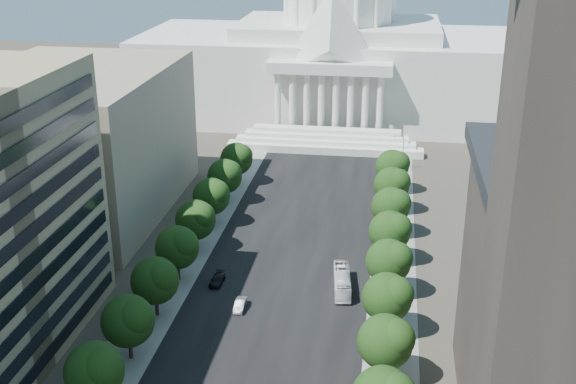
% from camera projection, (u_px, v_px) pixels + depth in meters
% --- Properties ---
extents(road_asphalt, '(30.00, 260.00, 0.01)m').
position_uv_depth(road_asphalt, '(295.00, 242.00, 140.03)').
color(road_asphalt, black).
rests_on(road_asphalt, ground).
extents(sidewalk_left, '(8.00, 260.00, 0.02)m').
position_uv_depth(sidewalk_left, '(200.00, 236.00, 142.63)').
color(sidewalk_left, gray).
rests_on(sidewalk_left, ground).
extents(sidewalk_right, '(8.00, 260.00, 0.02)m').
position_uv_depth(sidewalk_right, '(394.00, 248.00, 137.44)').
color(sidewalk_right, gray).
rests_on(sidewalk_right, ground).
extents(capitol, '(120.00, 56.00, 73.00)m').
position_uv_depth(capitol, '(338.00, 51.00, 220.17)').
color(capitol, white).
rests_on(capitol, ground).
extents(office_block_left_far, '(38.00, 52.00, 30.00)m').
position_uv_depth(office_block_left_far, '(74.00, 142.00, 150.34)').
color(office_block_left_far, gray).
rests_on(office_block_left_far, ground).
extents(tree_l_c, '(7.79, 7.60, 9.97)m').
position_uv_depth(tree_l_c, '(96.00, 370.00, 90.17)').
color(tree_l_c, '#33261C').
rests_on(tree_l_c, ground).
extents(tree_l_d, '(7.79, 7.60, 9.97)m').
position_uv_depth(tree_l_d, '(130.00, 320.00, 101.22)').
color(tree_l_d, '#33261C').
rests_on(tree_l_d, ground).
extents(tree_l_e, '(7.79, 7.60, 9.97)m').
position_uv_depth(tree_l_e, '(156.00, 280.00, 112.28)').
color(tree_l_e, '#33261C').
rests_on(tree_l_e, ground).
extents(tree_l_f, '(7.79, 7.60, 9.97)m').
position_uv_depth(tree_l_f, '(179.00, 247.00, 123.34)').
color(tree_l_f, '#33261C').
rests_on(tree_l_f, ground).
extents(tree_l_g, '(7.79, 7.60, 9.97)m').
position_uv_depth(tree_l_g, '(197.00, 219.00, 134.39)').
color(tree_l_g, '#33261C').
rests_on(tree_l_g, ground).
extents(tree_l_h, '(7.79, 7.60, 9.97)m').
position_uv_depth(tree_l_h, '(213.00, 195.00, 145.45)').
color(tree_l_h, '#33261C').
rests_on(tree_l_h, ground).
extents(tree_l_i, '(7.79, 7.60, 9.97)m').
position_uv_depth(tree_l_i, '(226.00, 175.00, 156.50)').
color(tree_l_i, '#33261C').
rests_on(tree_l_i, ground).
extents(tree_l_j, '(7.79, 7.60, 9.97)m').
position_uv_depth(tree_l_j, '(238.00, 158.00, 167.56)').
color(tree_l_j, '#33261C').
rests_on(tree_l_j, ground).
extents(tree_r_d, '(7.79, 7.60, 9.97)m').
position_uv_depth(tree_r_d, '(388.00, 341.00, 96.31)').
color(tree_r_d, '#33261C').
rests_on(tree_r_d, ground).
extents(tree_r_e, '(7.79, 7.60, 9.97)m').
position_uv_depth(tree_r_e, '(389.00, 297.00, 107.36)').
color(tree_r_e, '#33261C').
rests_on(tree_r_e, ground).
extents(tree_r_f, '(7.79, 7.60, 9.97)m').
position_uv_depth(tree_r_f, '(391.00, 261.00, 118.42)').
color(tree_r_f, '#33261C').
rests_on(tree_r_f, ground).
extents(tree_r_g, '(7.79, 7.60, 9.97)m').
position_uv_depth(tree_r_g, '(392.00, 231.00, 129.47)').
color(tree_r_g, '#33261C').
rests_on(tree_r_g, ground).
extents(tree_r_h, '(7.79, 7.60, 9.97)m').
position_uv_depth(tree_r_h, '(392.00, 205.00, 140.53)').
color(tree_r_h, '#33261C').
rests_on(tree_r_h, ground).
extents(tree_r_i, '(7.79, 7.60, 9.97)m').
position_uv_depth(tree_r_i, '(393.00, 184.00, 151.58)').
color(tree_r_i, '#33261C').
rests_on(tree_r_i, ground).
extents(tree_r_j, '(7.79, 7.60, 9.97)m').
position_uv_depth(tree_r_j, '(394.00, 165.00, 162.64)').
color(tree_r_j, '#33261C').
rests_on(tree_r_j, ground).
extents(streetlight_c, '(2.61, 0.44, 9.00)m').
position_uv_depth(streetlight_c, '(400.00, 300.00, 107.56)').
color(streetlight_c, gray).
rests_on(streetlight_c, ground).
extents(streetlight_d, '(2.61, 0.44, 9.00)m').
position_uv_depth(streetlight_d, '(400.00, 232.00, 130.59)').
color(streetlight_d, gray).
rests_on(streetlight_d, ground).
extents(streetlight_e, '(2.61, 0.44, 9.00)m').
position_uv_depth(streetlight_e, '(401.00, 183.00, 153.62)').
color(streetlight_e, gray).
rests_on(streetlight_e, ground).
extents(streetlight_f, '(2.61, 0.44, 9.00)m').
position_uv_depth(streetlight_f, '(401.00, 148.00, 176.65)').
color(streetlight_f, gray).
rests_on(streetlight_f, ground).
extents(car_silver, '(1.57, 4.49, 1.48)m').
position_uv_depth(car_silver, '(240.00, 305.00, 116.32)').
color(car_silver, '#989A9F').
rests_on(car_silver, ground).
extents(car_dark_b, '(2.11, 4.97, 1.43)m').
position_uv_depth(car_dark_b, '(217.00, 280.00, 124.23)').
color(car_dark_b, black).
rests_on(car_dark_b, ground).
extents(city_bus, '(3.85, 11.47, 3.13)m').
position_uv_depth(city_bus, '(342.00, 281.00, 122.00)').
color(city_bus, white).
rests_on(city_bus, ground).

